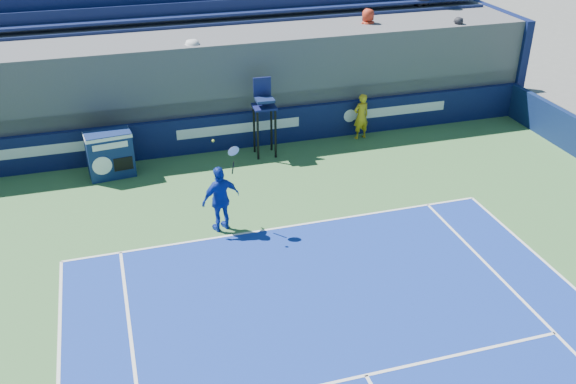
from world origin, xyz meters
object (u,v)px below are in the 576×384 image
object	(u,v)px
ball_person	(361,116)
tennis_player	(221,199)
match_clock	(110,153)
umpire_chair	(264,109)

from	to	relation	value
ball_person	tennis_player	distance (m)	7.13
match_clock	umpire_chair	world-z (taller)	umpire_chair
umpire_chair	tennis_player	size ratio (longest dim) A/B	0.96
match_clock	ball_person	bearing A→B (deg)	3.54
umpire_chair	ball_person	bearing A→B (deg)	5.57
tennis_player	umpire_chair	bearing A→B (deg)	61.69
umpire_chair	tennis_player	distance (m)	4.68
ball_person	tennis_player	bearing A→B (deg)	27.40
match_clock	umpire_chair	xyz separation A→B (m)	(4.73, 0.17, 0.79)
ball_person	umpire_chair	distance (m)	3.49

